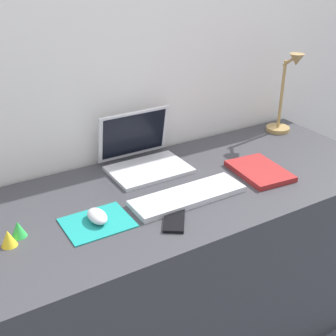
% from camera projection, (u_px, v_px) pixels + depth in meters
% --- Properties ---
extents(back_wall, '(2.98, 0.05, 1.69)m').
position_uv_depth(back_wall, '(119.00, 130.00, 1.83)').
color(back_wall, silver).
rests_on(back_wall, ground_plane).
extents(desk, '(1.78, 0.67, 0.74)m').
position_uv_depth(desk, '(166.00, 273.00, 1.76)').
color(desk, '#38383D').
rests_on(desk, ground_plane).
extents(laptop, '(0.30, 0.25, 0.21)m').
position_uv_depth(laptop, '(142.00, 153.00, 1.75)').
color(laptop, silver).
rests_on(laptop, desk).
extents(keyboard, '(0.41, 0.13, 0.02)m').
position_uv_depth(keyboard, '(188.00, 196.00, 1.54)').
color(keyboard, silver).
rests_on(keyboard, desk).
extents(mousepad, '(0.21, 0.17, 0.00)m').
position_uv_depth(mousepad, '(97.00, 223.00, 1.41)').
color(mousepad, teal).
rests_on(mousepad, desk).
extents(mouse, '(0.06, 0.10, 0.03)m').
position_uv_depth(mouse, '(97.00, 216.00, 1.41)').
color(mouse, silver).
rests_on(mouse, mousepad).
extents(cell_phone, '(0.13, 0.14, 0.01)m').
position_uv_depth(cell_phone, '(174.00, 221.00, 1.41)').
color(cell_phone, black).
rests_on(cell_phone, desk).
extents(desk_lamp, '(0.11, 0.15, 0.37)m').
position_uv_depth(desk_lamp, '(286.00, 96.00, 2.01)').
color(desk_lamp, '#A5844C').
rests_on(desk_lamp, desk).
extents(notebook_pad, '(0.19, 0.25, 0.02)m').
position_uv_depth(notebook_pad, '(260.00, 171.00, 1.71)').
color(notebook_pad, maroon).
rests_on(notebook_pad, desk).
extents(toy_figurine_yellow, '(0.05, 0.05, 0.05)m').
position_uv_depth(toy_figurine_yellow, '(8.00, 238.00, 1.29)').
color(toy_figurine_yellow, yellow).
rests_on(toy_figurine_yellow, desk).
extents(toy_figurine_green, '(0.05, 0.05, 0.05)m').
position_uv_depth(toy_figurine_green, '(18.00, 229.00, 1.34)').
color(toy_figurine_green, green).
rests_on(toy_figurine_green, desk).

